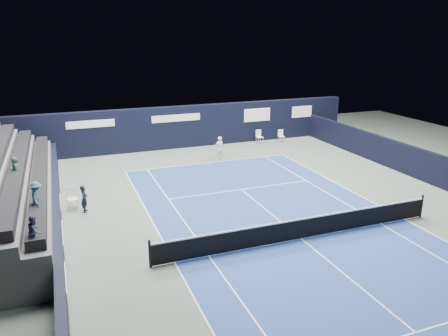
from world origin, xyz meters
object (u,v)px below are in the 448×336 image
object	(u,v)px
folding_chair_back_a	(259,134)
tennis_net	(302,228)
tennis_player	(219,148)
folding_chair_back_b	(281,135)
line_judge_chair	(72,196)

from	to	relation	value
folding_chair_back_a	tennis_net	xyz separation A→B (m)	(-5.42, -15.64, -0.18)
tennis_player	folding_chair_back_b	bearing A→B (deg)	24.96
folding_chair_back_a	folding_chair_back_b	size ratio (longest dim) A/B	1.06
folding_chair_back_a	line_judge_chair	xyz separation A→B (m)	(-14.21, -8.69, -0.07)
folding_chair_back_b	line_judge_chair	size ratio (longest dim) A/B	0.90
folding_chair_back_b	line_judge_chair	xyz separation A→B (m)	(-15.96, -8.31, 0.06)
folding_chair_back_b	tennis_player	bearing A→B (deg)	-150.29
tennis_net	tennis_player	xyz separation A→B (m)	(0.93, 12.36, 0.29)
folding_chair_back_a	tennis_player	bearing A→B (deg)	-148.65
line_judge_chair	folding_chair_back_a	bearing A→B (deg)	20.81
folding_chair_back_b	line_judge_chair	bearing A→B (deg)	-147.73
line_judge_chair	folding_chair_back_b	bearing A→B (deg)	16.90
folding_chair_back_a	tennis_player	world-z (taller)	tennis_player
folding_chair_back_b	line_judge_chair	world-z (taller)	line_judge_chair
tennis_net	folding_chair_back_b	bearing A→B (deg)	64.84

